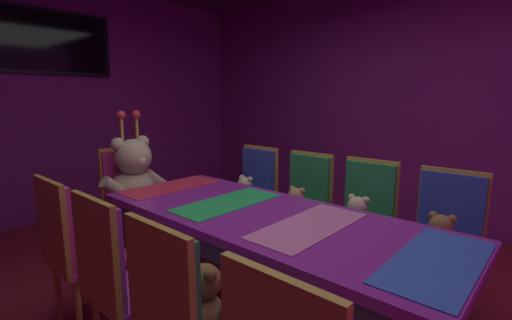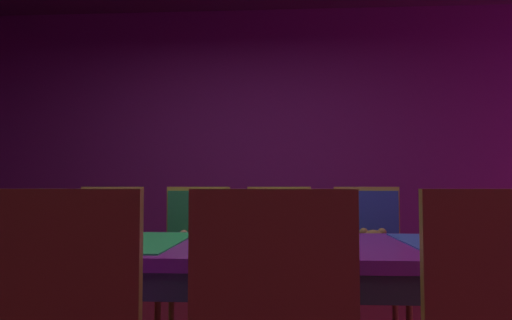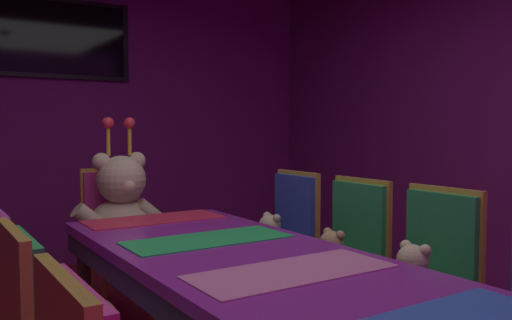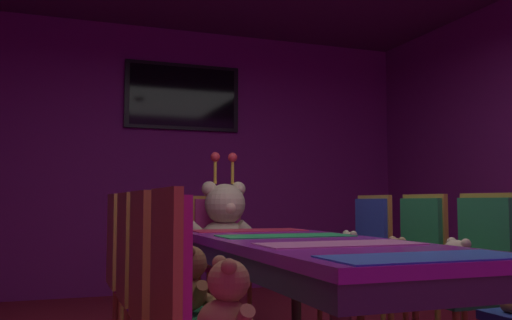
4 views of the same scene
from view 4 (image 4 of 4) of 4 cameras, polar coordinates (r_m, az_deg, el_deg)
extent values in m
cube|color=#721E72|center=(6.00, -7.75, 0.16)|extent=(5.20, 0.12, 2.80)
cube|color=purple|center=(2.94, 5.51, -8.64)|extent=(0.90, 2.30, 0.05)
cube|color=#33333F|center=(2.95, 5.52, -10.09)|extent=(0.88, 2.25, 0.10)
cylinder|color=#4C3826|center=(4.07, 4.14, -12.66)|extent=(0.07, 0.07, 0.69)
cylinder|color=#4C3826|center=(3.83, -6.65, -13.18)|extent=(0.07, 0.07, 0.69)
cube|color=blue|center=(2.10, 17.17, -9.46)|extent=(0.77, 0.32, 0.01)
cube|color=pink|center=(2.65, 8.56, -8.49)|extent=(0.77, 0.32, 0.01)
cube|color=green|center=(3.23, 3.01, -7.76)|extent=(0.77, 0.32, 0.01)
cube|color=#E52D4C|center=(3.84, -0.80, -7.21)|extent=(0.77, 0.32, 0.01)
cube|color=#CC338C|center=(1.88, -8.64, -11.24)|extent=(0.05, 0.38, 0.50)
cube|color=gold|center=(1.88, -9.30, -11.25)|extent=(0.03, 0.41, 0.55)
ellipsoid|color=#9E7247|center=(1.95, -3.30, -16.09)|extent=(0.18, 0.18, 0.15)
sphere|color=#9E7247|center=(1.93, -2.82, -12.26)|extent=(0.15, 0.15, 0.15)
sphere|color=tan|center=(1.95, -1.39, -12.52)|extent=(0.05, 0.05, 0.05)
sphere|color=#9E7247|center=(1.97, -3.73, -10.50)|extent=(0.05, 0.05, 0.05)
sphere|color=#9E7247|center=(1.87, -2.79, -10.85)|extent=(0.05, 0.05, 0.05)
cylinder|color=#9E7247|center=(2.04, -3.01, -15.13)|extent=(0.05, 0.13, 0.12)
cube|color=#268C4C|center=(2.50, -7.23, -15.78)|extent=(0.40, 0.40, 0.04)
cube|color=#268C4C|center=(2.42, -11.38, -9.63)|extent=(0.05, 0.38, 0.50)
cube|color=gold|center=(2.42, -11.90, -9.63)|extent=(0.03, 0.41, 0.55)
ellipsoid|color=brown|center=(2.48, -7.21, -13.49)|extent=(0.18, 0.18, 0.15)
sphere|color=brown|center=(2.47, -6.81, -10.42)|extent=(0.15, 0.15, 0.15)
sphere|color=#99663C|center=(2.48, -5.66, -10.66)|extent=(0.06, 0.06, 0.06)
sphere|color=brown|center=(2.51, -7.45, -9.04)|extent=(0.06, 0.06, 0.06)
sphere|color=brown|center=(2.40, -6.87, -9.26)|extent=(0.06, 0.06, 0.06)
cylinder|color=brown|center=(2.57, -6.82, -12.81)|extent=(0.05, 0.13, 0.12)
cylinder|color=brown|center=(2.40, -5.80, -13.46)|extent=(0.05, 0.13, 0.12)
cylinder|color=brown|center=(2.56, -4.76, -14.33)|extent=(0.06, 0.14, 0.06)
cylinder|color=brown|center=(2.47, -4.15, -14.71)|extent=(0.06, 0.14, 0.06)
cube|color=purple|center=(3.00, -9.55, -13.79)|extent=(0.40, 0.40, 0.04)
cube|color=purple|center=(2.94, -12.97, -8.64)|extent=(0.05, 0.38, 0.50)
cube|color=gold|center=(2.94, -13.39, -8.64)|extent=(0.03, 0.41, 0.55)
cube|color=#CC338C|center=(3.54, -11.26, -12.31)|extent=(0.40, 0.40, 0.04)
cube|color=#CC338C|center=(3.49, -14.14, -7.92)|extent=(0.05, 0.38, 0.50)
cube|color=gold|center=(3.49, -14.50, -7.92)|extent=(0.03, 0.41, 0.55)
cylinder|color=gold|center=(3.76, -9.19, -15.41)|extent=(0.04, 0.04, 0.42)
cylinder|color=gold|center=(3.71, -14.23, -15.48)|extent=(0.04, 0.04, 0.42)
ellipsoid|color=brown|center=(3.53, -11.23, -10.79)|extent=(0.17, 0.17, 0.14)
sphere|color=brown|center=(3.52, -10.96, -8.80)|extent=(0.14, 0.14, 0.14)
sphere|color=#99663C|center=(3.53, -10.21, -8.97)|extent=(0.05, 0.05, 0.05)
sphere|color=brown|center=(3.56, -11.32, -7.92)|extent=(0.05, 0.05, 0.05)
sphere|color=brown|center=(3.46, -11.06, -8.03)|extent=(0.05, 0.05, 0.05)
cylinder|color=brown|center=(3.61, -10.88, -10.42)|extent=(0.05, 0.12, 0.11)
cylinder|color=brown|center=(3.45, -10.43, -10.72)|extent=(0.05, 0.12, 0.11)
cylinder|color=brown|center=(3.59, -9.57, -11.42)|extent=(0.06, 0.13, 0.06)
cylinder|color=brown|center=(3.51, -9.31, -11.60)|extent=(0.06, 0.13, 0.06)
cube|color=#268C4C|center=(3.15, 20.18, -13.15)|extent=(0.40, 0.40, 0.04)
cube|color=#268C4C|center=(3.23, 22.52, -8.02)|extent=(0.05, 0.38, 0.50)
cube|color=gold|center=(3.25, 22.81, -8.00)|extent=(0.03, 0.41, 0.55)
ellipsoid|color=beige|center=(3.13, 20.14, -11.36)|extent=(0.18, 0.18, 0.14)
sphere|color=beige|center=(3.11, 19.85, -9.01)|extent=(0.14, 0.14, 0.14)
sphere|color=#FDDCAD|center=(3.08, 19.14, -9.28)|extent=(0.05, 0.05, 0.05)
sphere|color=beige|center=(3.07, 20.70, -8.04)|extent=(0.05, 0.05, 0.05)
sphere|color=beige|center=(3.16, 19.41, -7.96)|extent=(0.05, 0.05, 0.05)
cylinder|color=beige|center=(3.04, 20.69, -11.30)|extent=(0.05, 0.13, 0.12)
cylinder|color=beige|center=(3.18, 18.55, -11.03)|extent=(0.05, 0.13, 0.12)
cylinder|color=beige|center=(3.03, 19.01, -12.56)|extent=(0.06, 0.13, 0.06)
cylinder|color=beige|center=(3.11, 17.88, -12.38)|extent=(0.06, 0.13, 0.06)
cube|color=#268C4C|center=(3.55, 14.35, -12.25)|extent=(0.40, 0.40, 0.04)
cube|color=#268C4C|center=(3.62, 16.65, -7.73)|extent=(0.05, 0.38, 0.50)
cube|color=gold|center=(3.63, 16.93, -7.72)|extent=(0.03, 0.41, 0.55)
cylinder|color=gold|center=(3.80, 15.08, -15.19)|extent=(0.04, 0.04, 0.42)
cylinder|color=gold|center=(3.63, 10.78, -15.78)|extent=(0.04, 0.04, 0.42)
ellipsoid|color=tan|center=(3.53, 14.32, -10.75)|extent=(0.17, 0.17, 0.13)
sphere|color=tan|center=(3.51, 14.09, -8.83)|extent=(0.13, 0.13, 0.13)
sphere|color=tan|center=(3.49, 13.47, -9.04)|extent=(0.05, 0.05, 0.05)
sphere|color=tan|center=(3.48, 14.74, -8.05)|extent=(0.05, 0.05, 0.05)
sphere|color=tan|center=(3.56, 13.82, -7.97)|extent=(0.05, 0.05, 0.05)
cylinder|color=tan|center=(3.45, 14.63, -10.69)|extent=(0.05, 0.12, 0.11)
cylinder|color=tan|center=(3.58, 13.10, -10.47)|extent=(0.05, 0.12, 0.11)
cylinder|color=tan|center=(3.44, 13.24, -11.69)|extent=(0.06, 0.12, 0.06)
cylinder|color=tan|center=(3.52, 12.44, -11.55)|extent=(0.06, 0.12, 0.06)
cube|color=#2D47B2|center=(4.02, 9.64, -11.36)|extent=(0.40, 0.40, 0.04)
cube|color=#2D47B2|center=(4.09, 11.81, -7.41)|extent=(0.05, 0.38, 0.50)
cube|color=gold|center=(4.10, 12.07, -7.40)|extent=(0.03, 0.41, 0.55)
cylinder|color=gold|center=(4.27, 10.52, -14.05)|extent=(0.04, 0.04, 0.42)
cylinder|color=gold|center=(4.00, 12.91, -14.68)|extent=(0.04, 0.04, 0.42)
cylinder|color=gold|center=(4.12, 6.55, -14.45)|extent=(0.04, 0.04, 0.42)
cylinder|color=gold|center=(3.84, 8.75, -15.18)|extent=(0.04, 0.04, 0.42)
ellipsoid|color=beige|center=(4.01, 9.62, -10.00)|extent=(0.17, 0.17, 0.14)
sphere|color=beige|center=(3.99, 9.41, -8.25)|extent=(0.14, 0.14, 0.14)
sphere|color=#FDDCAD|center=(3.97, 8.82, -8.43)|extent=(0.05, 0.05, 0.05)
sphere|color=beige|center=(3.95, 9.96, -7.53)|extent=(0.05, 0.05, 0.05)
sphere|color=beige|center=(4.04, 9.23, -7.47)|extent=(0.05, 0.05, 0.05)
cylinder|color=beige|center=(3.92, 9.79, -9.94)|extent=(0.05, 0.12, 0.11)
cylinder|color=beige|center=(4.07, 8.58, -9.74)|extent=(0.05, 0.12, 0.11)
cylinder|color=beige|center=(3.92, 8.51, -10.83)|extent=(0.06, 0.13, 0.06)
cylinder|color=beige|center=(4.00, 7.89, -10.70)|extent=(0.06, 0.13, 0.06)
cube|color=#CC338C|center=(4.43, -3.35, -10.75)|extent=(0.40, 0.40, 0.04)
cube|color=#CC338C|center=(4.58, -3.98, -7.14)|extent=(0.38, 0.05, 0.50)
cube|color=gold|center=(4.60, -4.06, -7.13)|extent=(0.41, 0.03, 0.55)
cylinder|color=gold|center=(4.66, -2.00, -13.29)|extent=(0.04, 0.04, 0.42)
cylinder|color=gold|center=(4.36, -0.67, -13.91)|extent=(0.04, 0.04, 0.42)
cylinder|color=gold|center=(4.57, -5.93, -13.44)|extent=(0.04, 0.04, 0.42)
cylinder|color=gold|center=(4.27, -4.86, -14.11)|extent=(0.04, 0.04, 0.42)
ellipsoid|color=beige|center=(4.41, -3.34, -8.24)|extent=(0.40, 0.40, 0.32)
sphere|color=beige|center=(4.37, -3.19, -4.52)|extent=(0.32, 0.32, 0.32)
sphere|color=#FDDCAD|center=(4.26, -2.78, -4.85)|extent=(0.12, 0.12, 0.12)
sphere|color=beige|center=(4.44, -1.84, -2.99)|extent=(0.12, 0.12, 0.12)
sphere|color=beige|center=(4.37, -4.82, -2.95)|extent=(0.12, 0.12, 0.12)
cylinder|color=beige|center=(4.39, -0.53, -7.85)|extent=(0.28, 0.11, 0.26)
cylinder|color=beige|center=(4.28, -5.59, -7.92)|extent=(0.28, 0.11, 0.26)
cylinder|color=beige|center=(4.21, -0.94, -9.90)|extent=(0.30, 0.14, 0.14)
cylinder|color=beige|center=(4.14, -3.72, -9.97)|extent=(0.30, 0.14, 0.14)
cylinder|color=gold|center=(4.43, -2.42, -1.10)|extent=(0.03, 0.03, 0.21)
sphere|color=#E5333F|center=(4.44, -2.42, 0.27)|extent=(0.08, 0.08, 0.08)
cylinder|color=gold|center=(4.39, -4.20, -1.06)|extent=(0.03, 0.03, 0.21)
sphere|color=#E5333F|center=(4.39, -4.20, 0.32)|extent=(0.08, 0.08, 0.08)
cube|color=black|center=(6.00, -7.50, 6.43)|extent=(1.22, 0.05, 0.71)
cube|color=black|center=(5.97, -7.45, 6.47)|extent=(1.12, 0.01, 0.63)
camera|label=1|loc=(1.43, -33.10, 16.70)|focal=24.86mm
camera|label=2|loc=(2.49, -38.16, -2.14)|focal=32.24mm
camera|label=3|loc=(0.88, -11.35, 17.45)|focal=37.37mm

